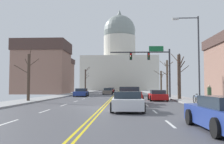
{
  "coord_description": "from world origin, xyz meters",
  "views": [
    {
      "loc": [
        1.54,
        -19.33,
        1.59
      ],
      "look_at": [
        -0.36,
        22.45,
        3.96
      ],
      "focal_mm": 40.44,
      "sensor_mm": 36.0,
      "label": 1
    }
  ],
  "objects_px": {
    "signal_gantry": "(153,61)",
    "sedan_oncoming_03": "(111,90)",
    "sedan_oncoming_02": "(111,90)",
    "pickup_truck_near_01": "(129,96)",
    "bicycle_parked": "(196,99)",
    "sedan_oncoming_00": "(81,93)",
    "sedan_oncoming_01": "(108,91)",
    "sedan_near_00": "(158,96)",
    "sedan_near_02": "(127,102)",
    "street_lamp_right": "(195,51)",
    "pedestrian_00": "(209,93)"
  },
  "relations": [
    {
      "from": "street_lamp_right",
      "to": "sedan_near_00",
      "type": "xyz_separation_m",
      "value": [
        -2.56,
        5.86,
        -4.16
      ]
    },
    {
      "from": "sedan_near_00",
      "to": "pickup_truck_near_01",
      "type": "distance_m",
      "value": 6.6
    },
    {
      "from": "sedan_near_00",
      "to": "pickup_truck_near_01",
      "type": "height_order",
      "value": "pickup_truck_near_01"
    },
    {
      "from": "sedan_oncoming_01",
      "to": "bicycle_parked",
      "type": "relative_size",
      "value": 2.43
    },
    {
      "from": "signal_gantry",
      "to": "bicycle_parked",
      "type": "xyz_separation_m",
      "value": [
        2.28,
        -11.64,
        -4.45
      ]
    },
    {
      "from": "pickup_truck_near_01",
      "to": "sedan_oncoming_03",
      "type": "bearing_deg",
      "value": 94.57
    },
    {
      "from": "sedan_oncoming_03",
      "to": "sedan_oncoming_01",
      "type": "bearing_deg",
      "value": -88.97
    },
    {
      "from": "pickup_truck_near_01",
      "to": "sedan_oncoming_01",
      "type": "relative_size",
      "value": 1.32
    },
    {
      "from": "sedan_oncoming_03",
      "to": "pedestrian_00",
      "type": "relative_size",
      "value": 2.72
    },
    {
      "from": "signal_gantry",
      "to": "sedan_oncoming_00",
      "type": "distance_m",
      "value": 12.84
    },
    {
      "from": "pickup_truck_near_01",
      "to": "sedan_oncoming_01",
      "type": "height_order",
      "value": "pickup_truck_near_01"
    },
    {
      "from": "sedan_near_02",
      "to": "sedan_oncoming_01",
      "type": "distance_m",
      "value": 34.18
    },
    {
      "from": "sedan_near_00",
      "to": "sedan_oncoming_01",
      "type": "relative_size",
      "value": 1.0
    },
    {
      "from": "pickup_truck_near_01",
      "to": "bicycle_parked",
      "type": "bearing_deg",
      "value": -9.39
    },
    {
      "from": "pickup_truck_near_01",
      "to": "bicycle_parked",
      "type": "height_order",
      "value": "pickup_truck_near_01"
    },
    {
      "from": "street_lamp_right",
      "to": "sedan_near_02",
      "type": "height_order",
      "value": "street_lamp_right"
    },
    {
      "from": "pickup_truck_near_01",
      "to": "sedan_oncoming_01",
      "type": "bearing_deg",
      "value": 97.43
    },
    {
      "from": "street_lamp_right",
      "to": "sedan_near_00",
      "type": "relative_size",
      "value": 1.79
    },
    {
      "from": "sedan_near_00",
      "to": "pedestrian_00",
      "type": "height_order",
      "value": "pedestrian_00"
    },
    {
      "from": "street_lamp_right",
      "to": "sedan_oncoming_00",
      "type": "xyz_separation_m",
      "value": [
        -12.97,
        16.88,
        -4.12
      ]
    },
    {
      "from": "sedan_near_02",
      "to": "sedan_oncoming_01",
      "type": "bearing_deg",
      "value": 95.62
    },
    {
      "from": "sedan_oncoming_02",
      "to": "sedan_oncoming_03",
      "type": "bearing_deg",
      "value": 91.54
    },
    {
      "from": "sedan_oncoming_00",
      "to": "sedan_oncoming_01",
      "type": "height_order",
      "value": "sedan_oncoming_00"
    },
    {
      "from": "sedan_near_02",
      "to": "sedan_near_00",
      "type": "bearing_deg",
      "value": 73.41
    },
    {
      "from": "street_lamp_right",
      "to": "sedan_oncoming_03",
      "type": "relative_size",
      "value": 1.79
    },
    {
      "from": "pickup_truck_near_01",
      "to": "sedan_oncoming_02",
      "type": "relative_size",
      "value": 1.28
    },
    {
      "from": "sedan_oncoming_01",
      "to": "bicycle_parked",
      "type": "height_order",
      "value": "sedan_oncoming_01"
    },
    {
      "from": "pickup_truck_near_01",
      "to": "pedestrian_00",
      "type": "height_order",
      "value": "pedestrian_00"
    },
    {
      "from": "signal_gantry",
      "to": "sedan_oncoming_03",
      "type": "relative_size",
      "value": 1.84
    },
    {
      "from": "bicycle_parked",
      "to": "sedan_oncoming_01",
      "type": "bearing_deg",
      "value": 107.83
    },
    {
      "from": "pickup_truck_near_01",
      "to": "sedan_near_00",
      "type": "bearing_deg",
      "value": 60.17
    },
    {
      "from": "sedan_oncoming_02",
      "to": "bicycle_parked",
      "type": "bearing_deg",
      "value": -77.47
    },
    {
      "from": "sedan_oncoming_00",
      "to": "sedan_oncoming_01",
      "type": "bearing_deg",
      "value": 72.39
    },
    {
      "from": "signal_gantry",
      "to": "sedan_oncoming_02",
      "type": "height_order",
      "value": "signal_gantry"
    },
    {
      "from": "sedan_oncoming_01",
      "to": "pickup_truck_near_01",
      "type": "bearing_deg",
      "value": -82.57
    },
    {
      "from": "signal_gantry",
      "to": "sedan_oncoming_02",
      "type": "relative_size",
      "value": 1.78
    },
    {
      "from": "sedan_oncoming_00",
      "to": "sedan_oncoming_01",
      "type": "distance_m",
      "value": 11.59
    },
    {
      "from": "sedan_oncoming_01",
      "to": "sedan_oncoming_02",
      "type": "distance_m",
      "value": 13.59
    },
    {
      "from": "street_lamp_right",
      "to": "bicycle_parked",
      "type": "xyz_separation_m",
      "value": [
        -0.22,
        -0.79,
        -4.23
      ]
    },
    {
      "from": "signal_gantry",
      "to": "sedan_oncoming_03",
      "type": "xyz_separation_m",
      "value": [
        -7.37,
        39.71,
        -4.38
      ]
    },
    {
      "from": "sedan_near_02",
      "to": "signal_gantry",
      "type": "bearing_deg",
      "value": 77.95
    },
    {
      "from": "sedan_near_00",
      "to": "sedan_oncoming_03",
      "type": "bearing_deg",
      "value": 99.29
    },
    {
      "from": "signal_gantry",
      "to": "pickup_truck_near_01",
      "type": "bearing_deg",
      "value": -107.31
    },
    {
      "from": "sedan_near_00",
      "to": "sedan_oncoming_01",
      "type": "distance_m",
      "value": 23.12
    },
    {
      "from": "signal_gantry",
      "to": "sedan_oncoming_02",
      "type": "distance_m",
      "value": 31.79
    },
    {
      "from": "sedan_oncoming_00",
      "to": "sedan_oncoming_02",
      "type": "height_order",
      "value": "sedan_oncoming_00"
    },
    {
      "from": "pickup_truck_near_01",
      "to": "sedan_oncoming_02",
      "type": "height_order",
      "value": "pickup_truck_near_01"
    },
    {
      "from": "sedan_oncoming_02",
      "to": "sedan_oncoming_03",
      "type": "height_order",
      "value": "sedan_oncoming_03"
    },
    {
      "from": "sedan_oncoming_00",
      "to": "bicycle_parked",
      "type": "height_order",
      "value": "sedan_oncoming_00"
    },
    {
      "from": "sedan_near_02",
      "to": "sedan_oncoming_00",
      "type": "relative_size",
      "value": 1.01
    }
  ]
}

